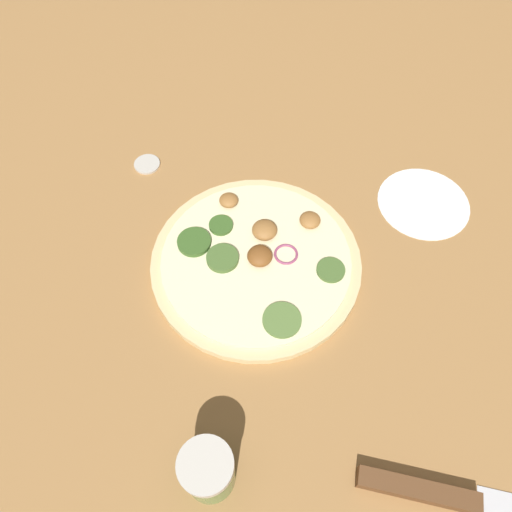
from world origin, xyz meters
TOP-DOWN VIEW (x-y plane):
  - ground_plane at (0.00, 0.00)m, footprint 3.00×3.00m
  - pizza at (0.00, -0.00)m, footprint 0.28×0.28m
  - knife at (-0.29, 0.22)m, footprint 0.32×0.05m
  - spice_jar at (-0.03, 0.27)m, footprint 0.06×0.06m
  - loose_cap at (0.21, -0.13)m, footprint 0.04×0.04m
  - flour_patch at (-0.21, -0.17)m, footprint 0.13×0.13m

SIDE VIEW (x-z plane):
  - ground_plane at x=0.00m, z-range 0.00..0.00m
  - flour_patch at x=-0.21m, z-range 0.00..0.00m
  - loose_cap at x=0.21m, z-range 0.00..0.01m
  - knife at x=-0.29m, z-range 0.00..0.02m
  - pizza at x=0.00m, z-range -0.01..0.03m
  - spice_jar at x=-0.03m, z-range 0.00..0.08m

